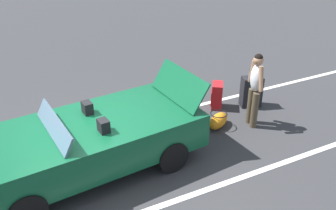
# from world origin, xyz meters

# --- Properties ---
(ground_plane) EXTENTS (80.00, 80.00, 0.00)m
(ground_plane) POSITION_xyz_m (0.00, 0.00, 0.00)
(ground_plane) COLOR #333335
(lot_line_near) EXTENTS (18.00, 0.12, 0.01)m
(lot_line_near) POSITION_xyz_m (0.00, -1.24, 0.00)
(lot_line_near) COLOR silver
(lot_line_near) RESTS_ON ground_plane
(convertible_car) EXTENTS (4.35, 2.13, 1.50)m
(convertible_car) POSITION_xyz_m (0.20, 0.02, 0.59)
(convertible_car) COLOR #0F4C2D
(convertible_car) RESTS_ON ground_plane
(suitcase_large_black) EXTENTS (0.54, 0.42, 0.97)m
(suitcase_large_black) POSITION_xyz_m (-4.18, -0.69, 0.37)
(suitcase_large_black) COLOR black
(suitcase_large_black) RESTS_ON ground_plane
(suitcase_medium_bright) EXTENTS (0.42, 0.47, 0.62)m
(suitcase_medium_bright) POSITION_xyz_m (-3.40, -0.97, 0.31)
(suitcase_medium_bright) COLOR red
(suitcase_medium_bright) RESTS_ON ground_plane
(duffel_bag) EXTENTS (0.70, 0.58, 0.34)m
(duffel_bag) POSITION_xyz_m (-2.93, -0.19, 0.16)
(duffel_bag) COLOR orange
(duffel_bag) RESTS_ON ground_plane
(traveler_person) EXTENTS (0.28, 0.61, 1.65)m
(traveler_person) POSITION_xyz_m (-3.64, 0.04, 0.93)
(traveler_person) COLOR #4C3F2D
(traveler_person) RESTS_ON ground_plane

